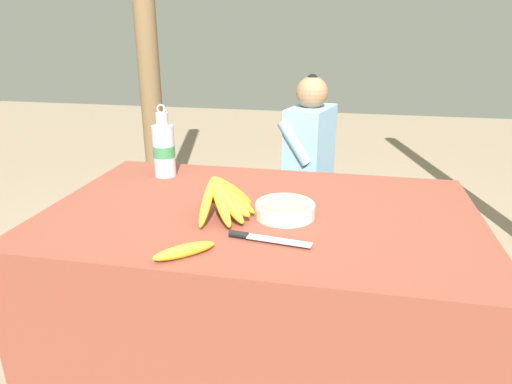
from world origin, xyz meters
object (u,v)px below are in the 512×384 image
Objects in this scene: banana_bunch_ripe at (225,196)px; wooden_bench at (334,204)px; water_bottle at (164,149)px; loose_banana_front at (184,251)px; seated_vendor at (302,157)px; banana_bunch_green at (413,191)px; serving_bowl at (285,208)px; knife at (258,237)px; support_post_near at (144,11)px.

wooden_bench is at bearing 76.03° from banana_bunch_ripe.
water_bottle is (-0.34, 0.35, 0.04)m from banana_bunch_ripe.
loose_banana_front is 1.65m from wooden_bench.
wooden_bench is at bearing -159.56° from seated_vendor.
wooden_bench is 5.52× the size of banana_bunch_green.
banana_bunch_ripe reaches higher than serving_bowl.
water_bottle is at bearing 140.93° from knife.
banana_bunch_ripe is 0.29m from loose_banana_front.
seated_vendor is (0.15, 1.53, -0.16)m from loose_banana_front.
banana_bunch_ripe is 0.26× the size of seated_vendor.
banana_bunch_ripe is 1.52m from banana_bunch_green.
serving_bowl is at bearing 10.06° from banana_bunch_ripe.
serving_bowl is 1.40m from banana_bunch_green.
banana_bunch_ripe reaches higher than knife.
banana_bunch_green reaches higher than wooden_bench.
knife is 0.92× the size of banana_bunch_green.
water_bottle is at bearing 77.47° from seated_vendor.
banana_bunch_ripe is at bearing -169.94° from serving_bowl.
wooden_bench is 0.51× the size of support_post_near.
water_bottle reaches higher than loose_banana_front.
support_post_near is at bearing 168.32° from banana_bunch_green.
seated_vendor reaches higher than serving_bowl.
banana_bunch_green is at bearing 40.24° from water_bottle.
wooden_bench is (0.32, 1.27, -0.49)m from banana_bunch_ripe.
support_post_near is (-0.61, 1.27, 0.54)m from water_bottle.
banana_bunch_green is at bearing -0.16° from wooden_bench.
banana_bunch_ripe is 1.48× the size of serving_bowl.
seated_vendor is 4.12× the size of banana_bunch_green.
support_post_near reaches higher than loose_banana_front.
seated_vendor is at bearing 84.69° from banana_bunch_ripe.
banana_bunch_green is at bearing 59.51° from banana_bunch_ripe.
water_bottle is 1.89× the size of loose_banana_front.
seated_vendor is (-0.07, 1.21, -0.17)m from serving_bowl.
serving_bowl is 2.04m from support_post_near.
loose_banana_front is 0.21m from knife.
loose_banana_front is at bearing -96.81° from banana_bunch_ripe.
water_bottle is 1.19× the size of knife.
seated_vendor reaches higher than banana_bunch_ripe.
wooden_bench is 0.35m from seated_vendor.
seated_vendor is 0.38× the size of support_post_near.
water_bottle reaches higher than serving_bowl.
serving_bowl is at bearing -30.97° from water_bottle.
banana_bunch_green is (0.75, 1.27, -0.38)m from banana_bunch_ripe.
water_bottle reaches higher than banana_bunch_green.
wooden_bench is 1.34× the size of seated_vendor.
serving_bowl reaches higher than wooden_bench.
seated_vendor is at bearing -178.18° from banana_bunch_green.
banana_bunch_ripe reaches higher than loose_banana_front.
serving_bowl is 0.79× the size of knife.
knife is 0.22× the size of seated_vendor.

